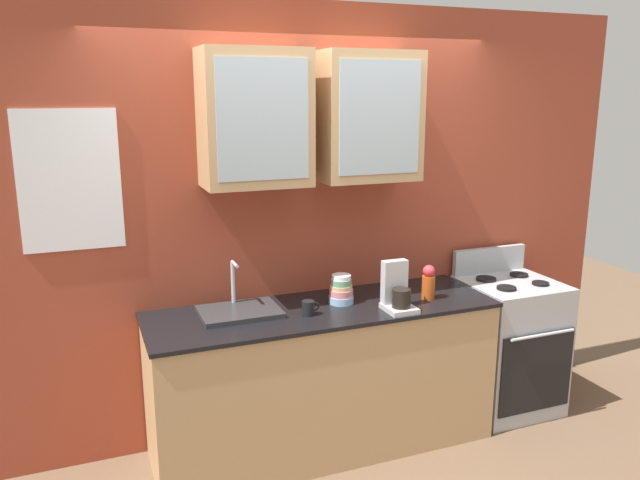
# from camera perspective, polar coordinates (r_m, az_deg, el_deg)

# --- Properties ---
(ground_plane) EXTENTS (10.00, 10.00, 0.00)m
(ground_plane) POSITION_cam_1_polar(r_m,az_deg,el_deg) (4.16, 0.28, -18.09)
(ground_plane) COLOR brown
(back_wall_unit) EXTENTS (4.62, 0.44, 2.69)m
(back_wall_unit) POSITION_cam_1_polar(r_m,az_deg,el_deg) (3.92, -1.57, 3.26)
(back_wall_unit) COLOR #993D28
(back_wall_unit) RESTS_ON ground_plane
(counter) EXTENTS (2.10, 0.66, 0.91)m
(counter) POSITION_cam_1_polar(r_m,az_deg,el_deg) (3.94, 0.28, -12.42)
(counter) COLOR tan
(counter) RESTS_ON ground_plane
(stove_range) EXTENTS (0.61, 0.63, 1.09)m
(stove_range) POSITION_cam_1_polar(r_m,az_deg,el_deg) (4.59, 16.74, -9.07)
(stove_range) COLOR #ADAFB5
(stove_range) RESTS_ON ground_plane
(sink_faucet) EXTENTS (0.46, 0.34, 0.29)m
(sink_faucet) POSITION_cam_1_polar(r_m,az_deg,el_deg) (3.68, -7.35, -6.38)
(sink_faucet) COLOR #2D2D30
(sink_faucet) RESTS_ON counter
(bowl_stack) EXTENTS (0.15, 0.15, 0.18)m
(bowl_stack) POSITION_cam_1_polar(r_m,az_deg,el_deg) (3.82, 1.94, -4.59)
(bowl_stack) COLOR #8CB7E0
(bowl_stack) RESTS_ON counter
(vase) EXTENTS (0.08, 0.08, 0.22)m
(vase) POSITION_cam_1_polar(r_m,az_deg,el_deg) (3.95, 9.83, -3.82)
(vase) COLOR #BF4C19
(vase) RESTS_ON counter
(cup_near_sink) EXTENTS (0.11, 0.07, 0.09)m
(cup_near_sink) POSITION_cam_1_polar(r_m,az_deg,el_deg) (3.63, -1.05, -6.20)
(cup_near_sink) COLOR black
(cup_near_sink) RESTS_ON counter
(coffee_maker) EXTENTS (0.17, 0.20, 0.29)m
(coffee_maker) POSITION_cam_1_polar(r_m,az_deg,el_deg) (3.73, 7.05, -4.71)
(coffee_maker) COLOR #B7B7BC
(coffee_maker) RESTS_ON counter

